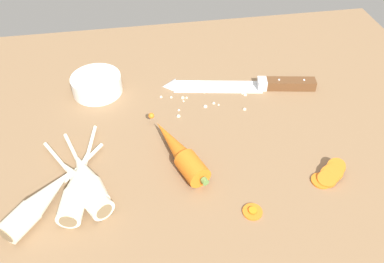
{
  "coord_description": "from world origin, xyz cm",
  "views": [
    {
      "loc": [
        -9.3,
        -58.1,
        54.72
      ],
      "look_at": [
        0.0,
        -2.0,
        1.5
      ],
      "focal_mm": 37.18,
      "sensor_mm": 36.0,
      "label": 1
    }
  ],
  "objects": [
    {
      "name": "ground_plane",
      "position": [
        0.0,
        0.0,
        -2.0
      ],
      "size": [
        120.0,
        90.0,
        4.0
      ],
      "primitive_type": "cube",
      "color": "brown"
    },
    {
      "name": "mince_crumbs",
      "position": [
        4.67,
        8.32,
        0.36
      ],
      "size": [
        19.31,
        7.9,
        0.85
      ],
      "color": "beige",
      "rests_on": "ground_plane"
    },
    {
      "name": "parsnip_mid_left",
      "position": [
        -27.16,
        -14.76,
        1.98
      ],
      "size": [
        16.07,
        19.79,
        4.0
      ],
      "color": "silver",
      "rests_on": "ground_plane"
    },
    {
      "name": "parsnip_mid_right",
      "position": [
        -20.03,
        -10.96,
        1.98
      ],
      "size": [
        8.97,
        19.25,
        4.0
      ],
      "color": "silver",
      "rests_on": "ground_plane"
    },
    {
      "name": "carrot_slice_stack",
      "position": [
        22.43,
        -16.39,
        0.82
      ],
      "size": [
        6.9,
        5.27,
        2.86
      ],
      "color": "orange",
      "rests_on": "ground_plane"
    },
    {
      "name": "prep_bowl",
      "position": [
        -18.51,
        16.12,
        2.15
      ],
      "size": [
        11.0,
        11.0,
        4.0
      ],
      "color": "white",
      "rests_on": "ground_plane"
    },
    {
      "name": "chefs_knife",
      "position": [
        12.66,
        12.54,
        0.65
      ],
      "size": [
        34.75,
        9.5,
        4.18
      ],
      "color": "silver",
      "rests_on": "ground_plane"
    },
    {
      "name": "carrot_slice_stray_near",
      "position": [
        6.92,
        -21.41,
        0.36
      ],
      "size": [
        3.33,
        3.33,
        0.7
      ],
      "color": "orange",
      "rests_on": "ground_plane"
    },
    {
      "name": "whole_carrot",
      "position": [
        -3.32,
        -7.52,
        2.1
      ],
      "size": [
        9.85,
        19.89,
        4.2
      ],
      "color": "orange",
      "rests_on": "ground_plane"
    },
    {
      "name": "parsnip_front",
      "position": [
        -21.4,
        -12.35,
        1.98
      ],
      "size": [
        6.29,
        23.04,
        4.0
      ],
      "color": "silver",
      "rests_on": "ground_plane"
    },
    {
      "name": "parsnip_back",
      "position": [
        -20.66,
        -12.74,
        1.98
      ],
      "size": [
        13.22,
        19.54,
        4.0
      ],
      "color": "silver",
      "rests_on": "ground_plane"
    }
  ]
}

